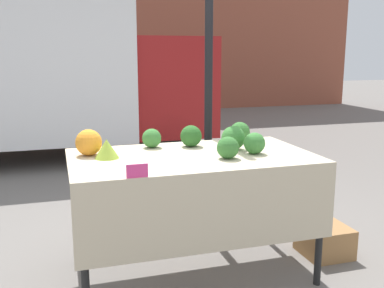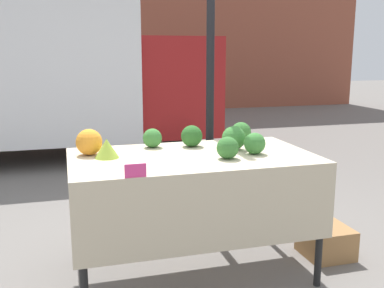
% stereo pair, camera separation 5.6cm
% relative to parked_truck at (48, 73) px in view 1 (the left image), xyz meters
% --- Properties ---
extents(ground_plane, '(40.00, 40.00, 0.00)m').
position_rel_parked_truck_xyz_m(ground_plane, '(1.00, -4.47, -1.32)').
color(ground_plane, slate).
extents(tent_pole, '(0.07, 0.07, 2.73)m').
position_rel_parked_truck_xyz_m(tent_pole, '(1.36, -3.78, 0.05)').
color(tent_pole, black).
rests_on(tent_pole, ground_plane).
extents(parked_truck, '(4.67, 2.30, 2.47)m').
position_rel_parked_truck_xyz_m(parked_truck, '(0.00, 0.00, 0.00)').
color(parked_truck, white).
rests_on(parked_truck, ground_plane).
extents(market_table, '(1.73, 0.98, 0.91)m').
position_rel_parked_truck_xyz_m(market_table, '(1.00, -4.54, -0.52)').
color(market_table, beige).
rests_on(market_table, ground_plane).
extents(orange_cauliflower, '(0.19, 0.19, 0.19)m').
position_rel_parked_truck_xyz_m(orange_cauliflower, '(0.30, -4.27, -0.31)').
color(orange_cauliflower, orange).
rests_on(orange_cauliflower, market_table).
extents(romanesco_head, '(0.17, 0.17, 0.14)m').
position_rel_parked_truck_xyz_m(romanesco_head, '(0.41, -4.40, -0.34)').
color(romanesco_head, '#93B238').
rests_on(romanesco_head, market_table).
extents(broccoli_head_0, '(0.18, 0.18, 0.18)m').
position_rel_parked_truck_xyz_m(broccoli_head_0, '(1.35, -4.39, -0.32)').
color(broccoli_head_0, '#387533').
rests_on(broccoli_head_0, market_table).
extents(broccoli_head_1, '(0.17, 0.17, 0.17)m').
position_rel_parked_truck_xyz_m(broccoli_head_1, '(1.52, -4.13, -0.32)').
color(broccoli_head_1, '#336B2D').
rests_on(broccoli_head_1, market_table).
extents(broccoli_head_2, '(0.15, 0.15, 0.15)m').
position_rel_parked_truck_xyz_m(broccoli_head_2, '(0.78, -4.14, -0.33)').
color(broccoli_head_2, '#387533').
rests_on(broccoli_head_2, market_table).
extents(broccoli_head_3, '(0.16, 0.16, 0.16)m').
position_rel_parked_truck_xyz_m(broccoli_head_3, '(1.45, -4.57, -0.33)').
color(broccoli_head_3, '#387533').
rests_on(broccoli_head_3, market_table).
extents(broccoli_head_4, '(0.17, 0.17, 0.17)m').
position_rel_parked_truck_xyz_m(broccoli_head_4, '(1.08, -4.19, -0.32)').
color(broccoli_head_4, '#285B23').
rests_on(broccoli_head_4, market_table).
extents(broccoli_head_5, '(0.15, 0.15, 0.15)m').
position_rel_parked_truck_xyz_m(broccoli_head_5, '(1.21, -4.65, -0.33)').
color(broccoli_head_5, '#336B2D').
rests_on(broccoli_head_5, market_table).
extents(price_sign, '(0.13, 0.01, 0.08)m').
position_rel_parked_truck_xyz_m(price_sign, '(0.52, -4.95, -0.37)').
color(price_sign, '#E53D84').
rests_on(price_sign, market_table).
extents(produce_crate, '(0.36, 0.38, 0.25)m').
position_rel_parked_truck_xyz_m(produce_crate, '(2.13, -4.49, -1.20)').
color(produce_crate, '#9E7042').
rests_on(produce_crate, ground_plane).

